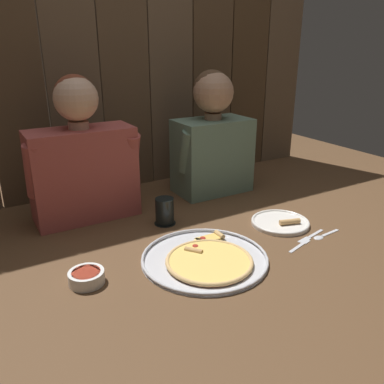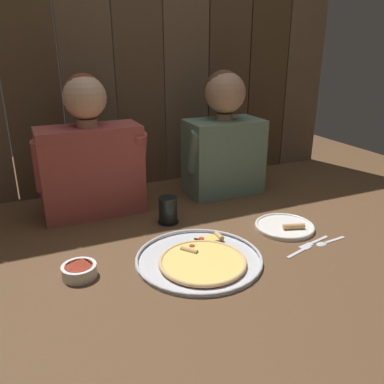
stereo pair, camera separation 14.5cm
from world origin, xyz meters
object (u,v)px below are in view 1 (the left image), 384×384
Objects in this scene: dipping_bowl at (86,277)px; diner_right at (213,137)px; drinking_glass at (165,211)px; diner_left at (82,158)px; pizza_tray at (206,259)px; dinner_plate at (280,222)px.

dipping_bowl is 0.95m from diner_right.
drinking_glass is 0.40m from diner_left.
diner_left is at bearing 112.88° from pizza_tray.
diner_right is (-0.03, 0.47, 0.26)m from dinner_plate.
diner_right is (0.63, 0.00, 0.01)m from diner_left.
dinner_plate is 0.47m from drinking_glass.
diner_left is (0.15, 0.49, 0.24)m from dipping_bowl.
pizza_tray is 0.66m from diner_left.
dinner_plate is at bearing -86.79° from diner_right.
dinner_plate is 0.54m from diner_right.
dipping_bowl is (-0.80, -0.02, 0.01)m from dinner_plate.
diner_right reaches higher than dipping_bowl.
diner_left is 1.01× the size of diner_right.
diner_left reaches higher than diner_right.
pizza_tray is 0.73m from diner_right.
dipping_bowl is 0.19× the size of diner_left.
dipping_bowl is 0.19× the size of diner_right.
pizza_tray is 3.95× the size of drinking_glass.
pizza_tray is 3.93× the size of dipping_bowl.
pizza_tray is at bearing -67.12° from diner_left.
pizza_tray is 0.34m from drinking_glass.
pizza_tray is 1.84× the size of dinner_plate.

